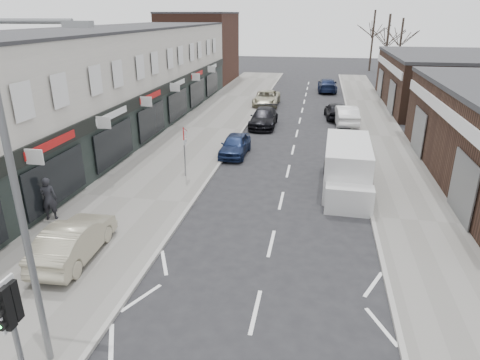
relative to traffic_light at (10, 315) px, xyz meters
The scene contains 20 objects.
pavement_left 24.24m from the traffic_light, 95.59° to the left, with size 5.50×64.00×0.12m, color slate.
pavement_right 26.18m from the traffic_light, 67.09° to the left, with size 3.50×64.00×0.12m, color slate.
shop_terrace_left 23.39m from the traffic_light, 112.93° to the left, with size 8.00×41.00×7.10m, color beige.
brick_block_far 47.91m from the traffic_light, 100.95° to the left, with size 8.00×10.00×8.00m, color #48291F.
right_unit_far 39.78m from the traffic_light, 64.86° to the left, with size 10.00×16.00×4.50m, color #3A241A.
tree_far_a 51.84m from the traffic_light, 75.00° to the left, with size 3.60×3.60×8.00m, color #382D26, non-canonical shape.
tree_far_b 58.28m from the traffic_light, 74.15° to the left, with size 3.60×3.60×7.50m, color #382D26, non-canonical shape.
tree_far_c 63.39m from the traffic_light, 78.25° to the left, with size 3.60×3.60×8.50m, color #382D26, non-canonical shape.
traffic_light is the anchor object (origin of this frame).
street_lamp 2.52m from the traffic_light, 95.88° to the left, with size 2.23×0.22×8.00m.
warning_sign 14.04m from the traffic_light, 93.10° to the left, with size 0.12×0.80×2.70m.
white_van 15.85m from the traffic_light, 62.28° to the left, with size 2.23×5.96×2.30m.
sedan_on_pavement 6.25m from the traffic_light, 110.94° to the left, with size 1.41×4.04×1.33m, color #A59E84.
pedestrian 9.56m from the traffic_light, 120.12° to the left, with size 0.66×0.44×1.82m, color black.
parked_car_left_a 18.40m from the traffic_light, 86.87° to the left, with size 1.51×3.75×1.28m, color #162345.
parked_car_left_b 25.70m from the traffic_light, 86.03° to the left, with size 1.90×4.67×1.36m, color black.
parked_car_left_c 33.54m from the traffic_light, 88.29° to the left, with size 2.24×4.86×1.35m, color #A7A286.
parked_car_right_a 28.54m from the traffic_light, 73.90° to the left, with size 1.56×4.48×1.48m, color silver.
parked_car_right_b 30.19m from the traffic_light, 76.22° to the left, with size 1.56×3.88×1.32m, color black.
parked_car_right_c 42.73m from the traffic_light, 81.11° to the left, with size 2.00×4.93×1.43m, color #121B38.
Camera 1 is at (1.40, -8.04, 8.05)m, focal length 32.00 mm.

